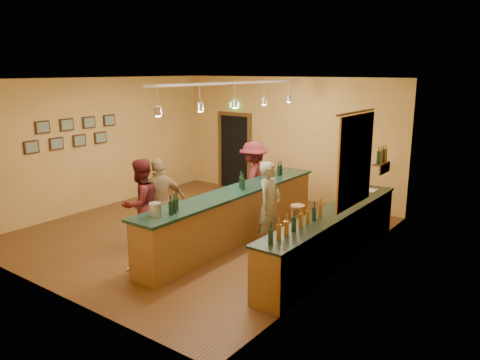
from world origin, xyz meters
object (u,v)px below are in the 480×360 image
Objects in this scene: tasting_bar at (235,212)px; customer_c at (253,180)px; back_counter at (333,236)px; bar_stool at (298,212)px; bartender at (269,205)px; customer_b at (160,202)px; customer_a at (141,204)px.

customer_c reaches higher than tasting_bar.
tasting_bar is 1.56m from customer_c.
back_counter reaches higher than bar_stool.
bartender is (-1.32, -0.05, 0.36)m from back_counter.
tasting_bar is 1.37m from bar_stool.
customer_c reaches higher than bar_stool.
customer_c reaches higher than customer_b.
bar_stool is (0.08, 0.97, -0.36)m from bartender.
customer_a is 2.87m from customer_c.
tasting_bar is 3.02× the size of bartender.
customer_a is (-3.28, -1.53, 0.39)m from back_counter.
customer_a is 1.01× the size of customer_b.
customer_c is (-1.28, 1.30, 0.06)m from bartender.
tasting_bar is at bearing -174.94° from back_counter.
bar_stool is (0.81, 1.10, -0.13)m from tasting_bar.
tasting_bar is 2.95× the size of customer_b.
tasting_bar is at bearing 96.66° from bartender.
customer_b is at bearing 119.28° from bartender.
customer_b reaches higher than tasting_bar.
customer_a is 0.38m from customer_b.
customer_a is at bearing -5.21° from customer_b.
customer_a is (-1.23, -1.35, 0.27)m from tasting_bar.
bartender is 0.93× the size of customer_c.
tasting_bar is at bearing 158.58° from customer_b.
customer_c is (-2.59, 1.25, 0.42)m from back_counter.
customer_b is at bearing -131.15° from bar_stool.
back_counter is at bearing 135.51° from customer_b.
customer_b is (0.18, 0.33, -0.01)m from customer_a.
customer_c is at bearing -167.30° from customer_b.
customer_b is 2.77× the size of bar_stool.
customer_b reaches higher than back_counter.
customer_a reaches higher than back_counter.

